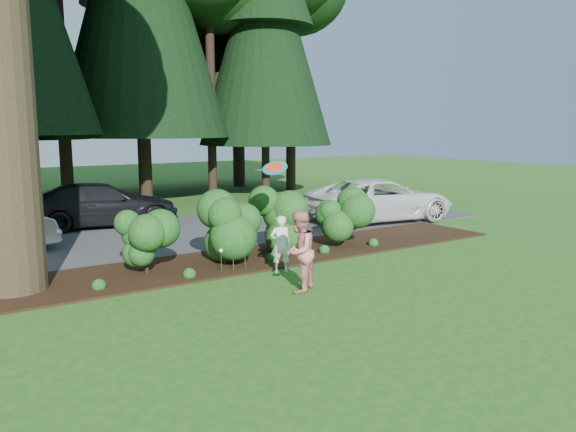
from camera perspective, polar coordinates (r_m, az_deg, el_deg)
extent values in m
plane|color=#245117|center=(10.81, 1.94, -8.16)|extent=(80.00, 80.00, 0.00)
cube|color=black|center=(13.48, -6.14, -4.62)|extent=(16.00, 2.50, 0.05)
cube|color=#38383A|center=(17.29, -12.67, -1.79)|extent=(22.00, 6.00, 0.03)
sphere|color=#133E15|center=(12.53, -14.23, -2.92)|extent=(1.08, 1.08, 1.08)
cylinder|color=black|center=(12.64, -14.14, -5.18)|extent=(0.08, 0.08, 0.30)
sphere|color=#133E15|center=(12.99, -6.48, -1.04)|extent=(1.35, 1.35, 1.35)
cylinder|color=black|center=(13.15, -6.42, -4.41)|extent=(0.08, 0.08, 0.30)
sphere|color=#133E15|center=(14.15, -0.54, -0.61)|extent=(1.26, 1.26, 1.26)
cylinder|color=black|center=(14.28, -0.53, -3.28)|extent=(0.08, 0.08, 0.30)
sphere|color=#133E15|center=(15.06, 5.63, -0.49)|extent=(1.17, 1.17, 1.17)
cylinder|color=black|center=(15.17, 5.59, -2.59)|extent=(0.08, 0.08, 0.30)
cylinder|color=#133E15|center=(12.43, -6.80, -4.73)|extent=(0.01, 0.01, 0.50)
sphere|color=white|center=(12.37, -6.82, -3.52)|extent=(0.09, 0.09, 0.09)
cylinder|color=#133E15|center=(12.56, -5.58, -4.56)|extent=(0.01, 0.01, 0.50)
sphere|color=white|center=(12.50, -5.60, -3.36)|extent=(0.09, 0.09, 0.09)
cylinder|color=#133E15|center=(12.70, -4.38, -4.40)|extent=(0.01, 0.01, 0.50)
sphere|color=white|center=(12.64, -4.39, -3.21)|extent=(0.09, 0.09, 0.09)
cylinder|color=black|center=(22.49, -21.13, 11.44)|extent=(0.50, 0.50, 8.75)
cylinder|color=black|center=(24.38, -14.73, 14.40)|extent=(0.50, 0.50, 11.20)
cylinder|color=black|center=(26.36, -9.06, 12.24)|extent=(0.50, 0.50, 9.45)
cylinder|color=black|center=(26.25, -2.57, 13.89)|extent=(0.50, 0.50, 10.85)
cone|color=black|center=(26.70, -2.62, 20.53)|extent=(6.82, 6.82, 11.62)
cylinder|color=black|center=(29.23, -0.34, 12.36)|extent=(0.50, 0.50, 9.80)
cylinder|color=black|center=(26.71, -26.63, 12.50)|extent=(0.50, 0.50, 10.50)
cone|color=black|center=(27.10, -27.10, 18.82)|extent=(6.60, 6.60, 11.25)
cylinder|color=black|center=(29.13, -14.86, 14.15)|extent=(0.50, 0.50, 11.90)
cylinder|color=black|center=(30.62, -5.38, 12.50)|extent=(0.50, 0.50, 10.15)
cone|color=black|center=(30.93, -5.46, 17.87)|extent=(6.38, 6.38, 10.88)
imported|color=silver|center=(19.36, 9.32, 1.65)|extent=(5.45, 3.09, 1.44)
imported|color=black|center=(19.00, -18.36, 1.11)|extent=(5.01, 2.55, 1.39)
imported|color=silver|center=(12.40, -0.77, -2.86)|extent=(0.54, 0.43, 1.28)
imported|color=red|center=(10.93, 1.15, -3.62)|extent=(0.98, 0.95, 1.60)
cylinder|color=teal|center=(11.90, -1.34, 4.89)|extent=(0.56, 0.53, 0.36)
cylinder|color=#FC3C15|center=(11.90, -1.34, 4.97)|extent=(0.39, 0.37, 0.25)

